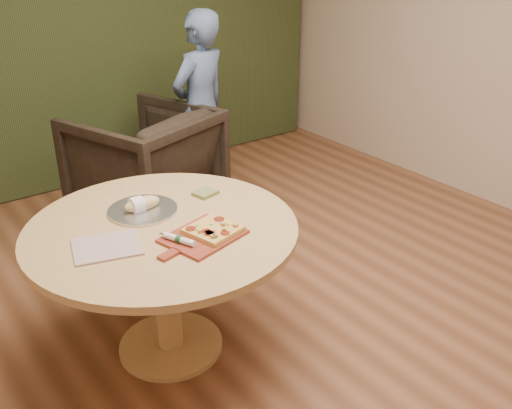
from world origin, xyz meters
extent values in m
cube|color=brown|center=(0.00, 0.00, -0.01)|extent=(5.00, 6.00, 0.02)
cube|color=#C4AF94|center=(0.00, 3.01, 1.40)|extent=(5.00, 0.02, 2.80)
cube|color=#253116|center=(0.00, 2.90, 1.40)|extent=(4.80, 0.14, 2.78)
cylinder|color=tan|center=(-0.55, 0.40, 0.01)|extent=(0.56, 0.56, 0.03)
cylinder|color=tan|center=(-0.55, 0.40, 0.35)|extent=(0.13, 0.13, 0.68)
cylinder|color=tan|center=(-0.55, 0.40, 0.73)|extent=(1.34, 1.34, 0.04)
cube|color=maroon|center=(-0.45, 0.18, 0.76)|extent=(0.41, 0.36, 0.01)
cube|color=maroon|center=(-0.66, 0.13, 0.76)|extent=(0.11, 0.07, 0.01)
cube|color=#E6B85A|center=(-0.39, 0.18, 0.78)|extent=(0.27, 0.27, 0.02)
cylinder|color=maroon|center=(-0.44, 0.17, 0.79)|extent=(0.04, 0.04, 0.00)
cylinder|color=maroon|center=(-0.49, 0.23, 0.79)|extent=(0.05, 0.05, 0.00)
cylinder|color=maroon|center=(-0.44, 0.14, 0.79)|extent=(0.06, 0.06, 0.00)
cylinder|color=maroon|center=(-0.44, 0.14, 0.79)|extent=(0.04, 0.04, 0.00)
cylinder|color=maroon|center=(-0.38, 0.10, 0.79)|extent=(0.05, 0.05, 0.00)
cylinder|color=maroon|center=(-0.33, 0.23, 0.79)|extent=(0.05, 0.05, 0.00)
cube|color=tan|center=(-0.43, 0.10, 0.79)|extent=(0.03, 0.03, 0.01)
cube|color=tan|center=(-0.35, 0.17, 0.79)|extent=(0.03, 0.03, 0.01)
cube|color=tan|center=(-0.45, 0.10, 0.79)|extent=(0.02, 0.02, 0.01)
cube|color=tan|center=(-0.47, 0.17, 0.79)|extent=(0.02, 0.02, 0.01)
cube|color=tan|center=(-0.30, 0.12, 0.79)|extent=(0.03, 0.03, 0.01)
cube|color=tan|center=(-0.37, 0.12, 0.79)|extent=(0.02, 0.02, 0.01)
cube|color=#217020|center=(-0.32, 0.15, 0.79)|extent=(0.01, 0.01, 0.00)
cube|color=#217020|center=(-0.45, 0.24, 0.79)|extent=(0.01, 0.01, 0.00)
cube|color=#217020|center=(-0.47, 0.23, 0.79)|extent=(0.01, 0.01, 0.00)
cube|color=#217020|center=(-0.45, 0.09, 0.79)|extent=(0.01, 0.01, 0.00)
cube|color=#217020|center=(-0.39, 0.21, 0.79)|extent=(0.01, 0.01, 0.00)
cube|color=#217020|center=(-0.47, 0.20, 0.79)|extent=(0.01, 0.01, 0.00)
cube|color=#217020|center=(-0.31, 0.14, 0.79)|extent=(0.01, 0.01, 0.00)
cube|color=#217020|center=(-0.34, 0.18, 0.79)|extent=(0.01, 0.01, 0.00)
cube|color=#A95286|center=(-0.44, 0.13, 0.79)|extent=(0.01, 0.03, 0.00)
cube|color=#A95286|center=(-0.34, 0.19, 0.79)|extent=(0.01, 0.03, 0.00)
cube|color=#A95286|center=(-0.43, 0.15, 0.79)|extent=(0.02, 0.03, 0.00)
cylinder|color=white|center=(-0.57, 0.19, 0.78)|extent=(0.09, 0.17, 0.03)
cylinder|color=#194C26|center=(-0.57, 0.19, 0.78)|extent=(0.04, 0.04, 0.03)
cube|color=silver|center=(-0.61, 0.27, 0.78)|extent=(0.03, 0.04, 0.00)
cube|color=silver|center=(-0.85, 0.36, 0.76)|extent=(0.36, 0.32, 0.01)
cylinder|color=silver|center=(-0.55, 0.60, 0.75)|extent=(0.35, 0.35, 0.01)
cylinder|color=silver|center=(-0.55, 0.60, 0.76)|extent=(0.36, 0.36, 0.02)
ellipsoid|color=beige|center=(-0.55, 0.60, 0.79)|extent=(0.19, 0.08, 0.07)
cylinder|color=white|center=(-0.58, 0.60, 0.79)|extent=(0.06, 0.09, 0.09)
cube|color=#58642D|center=(-0.18, 0.58, 0.76)|extent=(0.14, 0.12, 0.02)
imported|color=black|center=(0.10, 1.92, 0.47)|extent=(1.15, 1.12, 0.95)
imported|color=#4C6690|center=(0.64, 1.97, 0.77)|extent=(0.64, 0.51, 1.53)
camera|label=1|loc=(-1.65, -1.85, 2.06)|focal=40.00mm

